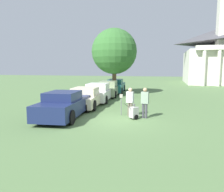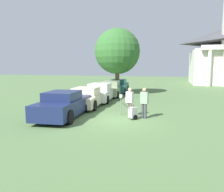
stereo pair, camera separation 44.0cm
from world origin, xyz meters
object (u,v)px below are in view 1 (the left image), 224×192
person_supervisor (145,101)px  equipment_cart (134,112)px  parked_car_teal (116,86)px  church (218,52)px  parking_meter (121,101)px  person_worker (130,100)px  parked_car_cream (86,98)px  parked_car_white (98,93)px  parked_car_navy (64,105)px  parked_car_sage (109,89)px

person_supervisor → equipment_cart: 0.91m
parked_car_teal → church: church is taller
parking_meter → equipment_cart: (0.89, -0.78, -0.52)m
person_worker → church: 32.63m
parked_car_teal → person_worker: bearing=-78.7°
parked_car_teal → person_worker: size_ratio=3.20×
parking_meter → person_supervisor: (1.46, -0.42, 0.10)m
parked_car_cream → parked_car_teal: (-0.00, 9.66, 0.04)m
parking_meter → parked_car_cream: bearing=145.3°
parked_car_teal → person_supervisor: 13.03m
parked_car_white → church: size_ratio=0.21×
church → parking_meter: bearing=-110.6°
parked_car_cream → parked_car_white: parked_car_white is taller
parked_car_cream → church: 32.06m
parked_car_teal → parked_car_navy: bearing=-95.7°
person_supervisor → equipment_cart: person_supervisor is taller
parked_car_navy → parked_car_white: 6.56m
person_worker → parking_meter: bearing=6.8°
parked_car_teal → person_supervisor: size_ratio=3.10×
parked_car_sage → church: size_ratio=0.21×
parked_car_navy → parked_car_white: (0.00, 6.56, -0.03)m
person_supervisor → church: size_ratio=0.07×
parked_car_cream → person_supervisor: person_supervisor is taller
parked_car_white → parked_car_teal: 6.64m
parked_car_cream → person_worker: person_worker is taller
parking_meter → church: church is taller
person_worker → parked_car_teal: bearing=-54.0°
parked_car_navy → parked_car_teal: size_ratio=0.94×
parking_meter → parked_car_navy: bearing=-155.4°
parked_car_teal → parking_meter: 12.18m
parked_car_navy → parked_car_sage: 10.00m
parking_meter → parked_car_white: bearing=120.8°
parked_car_white → parked_car_cream: bearing=-95.7°
parked_car_navy → parked_car_teal: bearing=84.3°
parked_car_navy → equipment_cart: parked_car_navy is taller
parked_car_sage → parked_car_teal: 3.20m
parked_car_navy → parked_car_sage: size_ratio=0.98×
parked_car_white → parked_car_sage: (-0.00, 3.44, -0.00)m
parked_car_teal → parked_car_sage: bearing=-95.7°
parked_car_sage → equipment_cart: (3.96, -9.38, -0.31)m
parked_car_sage → church: 26.55m
parked_car_white → parked_car_sage: bearing=84.3°
parking_meter → person_worker: 0.58m
parked_car_white → parking_meter: (3.07, -5.15, 0.20)m
church → person_supervisor: bearing=-107.9°
parked_car_teal → person_worker: (3.63, -11.91, 0.24)m
parked_car_sage → person_worker: bearing=-73.1°
parking_meter → church: size_ratio=0.05×
parked_car_sage → person_supervisor: bearing=-69.0°
parked_car_sage → parked_car_teal: size_ratio=0.95×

